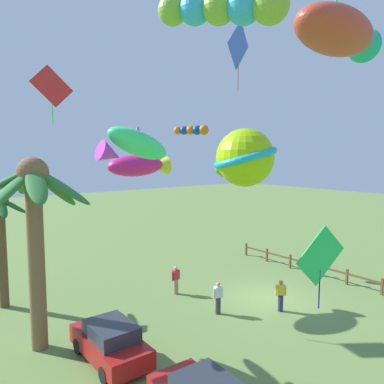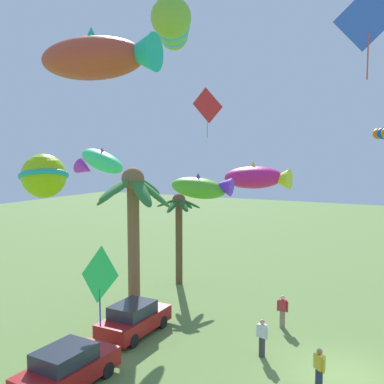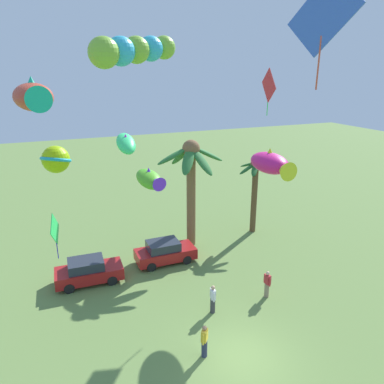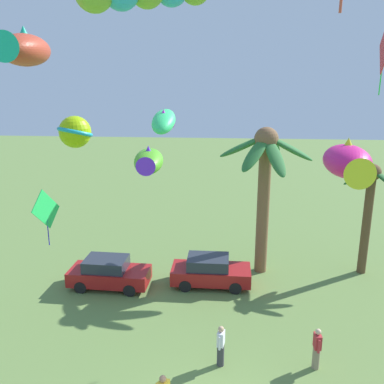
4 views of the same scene
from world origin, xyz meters
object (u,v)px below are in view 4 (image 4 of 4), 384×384
Objects in this scene: spectator_2 at (317,348)px; kite_fish_7 at (164,122)px; parked_car_0 at (109,273)px; kite_fish_6 at (23,49)px; palm_tree_0 at (370,197)px; spectator_1 at (221,346)px; kite_diamond_8 at (46,210)px; kite_fish_2 at (148,161)px; kite_ball_1 at (75,132)px; parked_car_1 at (210,271)px; kite_fish_3 at (348,162)px; kite_diamond_9 at (384,49)px; palm_tree_1 at (265,168)px.

kite_fish_7 is at bearing 136.05° from spectator_2.
parked_car_0 is 1.09× the size of kite_fish_6.
spectator_1 is at bearing -132.37° from palm_tree_0.
kite_diamond_8 is at bearing 160.23° from spectator_1.
kite_diamond_8 is at bearing 166.11° from kite_fish_2.
kite_diamond_8 is (-0.49, -2.61, -2.81)m from kite_ball_1.
kite_fish_6 reaches higher than kite_ball_1.
parked_car_1 is at bearing 27.70° from kite_diamond_8.
spectator_2 is 8.94m from kite_fish_2.
kite_fish_3 reaches higher than kite_diamond_8.
kite_fish_2 is (2.88, -3.96, 6.45)m from parked_car_0.
kite_fish_2 is 1.01× the size of kite_diamond_8.
kite_diamond_9 reaches higher than kite_fish_6.
parked_car_1 is 9.26m from kite_ball_1.
palm_tree_1 is at bearing 35.36° from parked_car_1.
palm_tree_0 is 5.56m from palm_tree_1.
kite_fish_7 is (-2.18, 0.07, 7.34)m from parked_car_1.
spectator_2 is 11.58m from kite_diamond_8.
palm_tree_0 is 9.52m from spectator_2.
palm_tree_1 is 3.18× the size of kite_diamond_8.
spectator_2 is (3.40, 0.11, 0.00)m from spectator_1.
parked_car_0 is 1.35× the size of kite_diamond_9.
kite_fish_6 is (-4.60, 0.87, 3.84)m from kite_fish_2.
palm_tree_1 reaches higher than parked_car_1.
kite_fish_3 reaches higher than palm_tree_1.
palm_tree_0 is 12.43m from kite_fish_2.
kite_fish_7 is 0.85× the size of kite_diamond_9.
palm_tree_1 is 8.10m from kite_fish_2.
kite_fish_7 reaches higher than spectator_1.
palm_tree_1 is at bearing -177.69° from palm_tree_0.
parked_car_1 is 1.09× the size of kite_fish_3.
kite_ball_1 is at bearing 163.01° from kite_fish_3.
kite_fish_3 reaches higher than spectator_1.
kite_fish_6 is at bearing -149.36° from palm_tree_1.
parked_car_0 is 7.04m from kite_ball_1.
palm_tree_0 is at bearing 14.54° from parked_car_1.
kite_fish_2 is (-6.11, 1.36, 6.39)m from spectator_2.
parked_car_1 is at bearing -144.64° from palm_tree_1.
palm_tree_0 is 1.51× the size of parked_car_1.
kite_fish_6 is at bearing -151.33° from parked_car_1.
spectator_2 is (4.01, -5.90, 0.06)m from parked_car_1.
kite_fish_2 is at bearing -126.40° from palm_tree_1.
spectator_1 is 10.90m from kite_ball_1.
parked_car_1 is at bearing 7.82° from kite_ball_1.
spectator_2 is 0.64× the size of kite_fish_7.
kite_fish_3 is at bearing -30.92° from kite_fish_7.
kite_fish_3 is at bearing -20.03° from parked_car_0.
parked_car_0 is 1.02× the size of parked_car_1.
parked_car_1 is 1.77× the size of kite_ball_1.
palm_tree_1 is 7.43m from kite_diamond_9.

